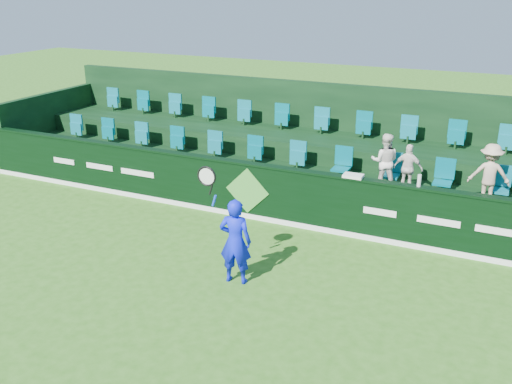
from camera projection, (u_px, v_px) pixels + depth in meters
The scene contains 13 objects.
ground at pixel (153, 296), 10.17m from camera, with size 60.00×60.00×0.00m, color #2D6417.
sponsor_hoarding at pixel (249, 190), 13.33m from camera, with size 16.00×0.25×1.35m.
stand_tier_front at pixel (268, 187), 14.37m from camera, with size 16.00×2.00×0.80m, color black.
stand_tier_back at pixel (295, 157), 15.89m from camera, with size 16.00×1.80×1.30m, color black.
stand_rear at pixel (302, 134), 16.07m from camera, with size 16.00×4.10×2.60m.
seat_row_front at pixel (275, 156), 14.46m from camera, with size 13.50×0.50×0.60m, color #0B6876.
seat_row_back at pixel (300, 122), 15.82m from camera, with size 13.50×0.50×0.60m, color #0B6876.
tennis_player at pixel (235, 240), 10.38m from camera, with size 1.07×0.49×2.27m.
spectator_left at pixel (385, 161), 12.89m from camera, with size 0.63×0.49×1.29m, color white.
spectator_middle at pixel (408, 168), 12.71m from camera, with size 0.65×0.27×1.10m, color white.
spectator_right at pixel (489, 174), 12.02m from camera, with size 0.84×0.49×1.31m, color tan.
towel at pixel (353, 176), 12.12m from camera, with size 0.42×0.27×0.06m, color white.
drinks_bottle at pixel (419, 181), 11.55m from camera, with size 0.08×0.08×0.25m, color silver.
Camera 1 is at (5.39, -7.29, 5.30)m, focal length 40.00 mm.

